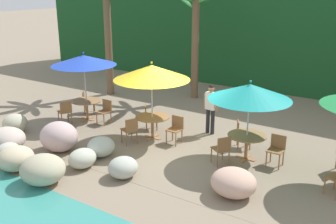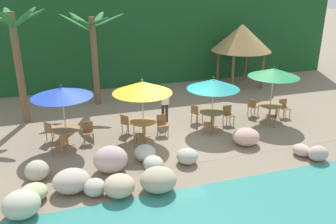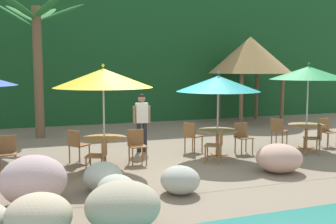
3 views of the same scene
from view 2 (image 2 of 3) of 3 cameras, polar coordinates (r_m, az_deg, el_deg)
The scene contains 28 objects.
ground_plane at distance 15.00m, azimuth 0.75°, elevation -3.79°, with size 120.00×120.00×0.00m, color gray.
terrace_deck at distance 15.00m, azimuth 0.75°, elevation -3.78°, with size 18.00×5.20×0.01m.
foliage_backdrop at distance 22.60m, azimuth -6.72°, elevation 12.32°, with size 28.00×2.40×6.00m.
rock_seawall at distance 11.69m, azimuth -5.70°, elevation -9.51°, with size 15.30×3.18×0.91m.
umbrella_blue at distance 13.86m, azimuth -16.94°, elevation 3.10°, with size 2.33×2.33×2.53m.
dining_table_blue at distance 14.40m, azimuth -16.28°, elevation -3.06°, with size 1.10×1.10×0.74m.
chair_blue_seaward at distance 14.53m, azimuth -12.91°, elevation -2.96°, with size 0.43×0.44×0.87m.
chair_blue_inland at distance 15.01m, azimuth -18.64°, elevation -2.77°, with size 0.60×0.59×0.87m.
chair_blue_left at distance 13.70m, azimuth -17.16°, elevation -4.87°, with size 0.56×0.56×0.87m.
umbrella_yellow at distance 14.07m, azimuth -4.22°, elevation 4.05°, with size 2.43×2.43×2.54m.
dining_table_yellow at distance 14.60m, azimuth -4.06°, elevation -1.92°, with size 1.10×1.10×0.74m.
chair_yellow_seaward at distance 14.91m, azimuth -0.95°, elevation -1.79°, with size 0.43×0.43×0.87m.
chair_yellow_inland at distance 15.08m, azimuth -6.81°, elevation -1.68°, with size 0.59×0.59×0.87m.
chair_yellow_left at distance 13.85m, azimuth -4.32°, elevation -3.66°, with size 0.56×0.56×0.87m.
umbrella_teal at distance 15.29m, azimuth 7.40°, elevation 4.56°, with size 2.30×2.30×2.34m.
dining_table_teal at distance 15.73m, azimuth 7.17°, elevation -0.35°, with size 1.10×1.10×0.74m.
chair_teal_seaward at distance 16.21m, azimuth 9.74°, elevation -0.23°, with size 0.42×0.43×0.87m.
chair_teal_inland at distance 16.19m, azimuth 4.59°, elevation -0.01°, with size 0.57×0.57×0.87m.
chair_teal_left at distance 14.97m, azimuth 6.95°, elevation -1.86°, with size 0.59×0.59×0.87m.
umbrella_green at distance 16.69m, azimuth 16.88°, elevation 6.18°, with size 2.31×2.31×2.60m.
dining_table_green at distance 17.16m, azimuth 16.31°, elevation 0.76°, with size 1.10×1.10×0.74m.
chair_green_seaward at distance 17.75m, azimuth 18.36°, elevation 0.84°, with size 0.43×0.44×0.87m.
chair_green_inland at distance 17.45m, azimuth 13.64°, elevation 0.99°, with size 0.58×0.58×0.87m.
chair_green_left at distance 16.41m, azimuth 16.84°, elevation -0.58°, with size 0.58×0.57×0.87m.
palm_tree_nearest at distance 16.78m, azimuth -23.58°, elevation 9.84°, with size 2.85×2.86×5.15m.
palm_tree_second at distance 18.43m, azimuth -12.14°, elevation 11.00°, with size 3.22×3.13×4.74m.
palapa_hut at distance 22.06m, azimuth 11.95°, elevation 11.75°, with size 3.65×3.65×3.79m.
waiter_in_white at distance 16.08m, azimuth -0.53°, elevation 1.70°, with size 0.52×0.22×1.70m.
Camera 2 is at (-4.41, -12.94, 6.18)m, focal length 37.38 mm.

